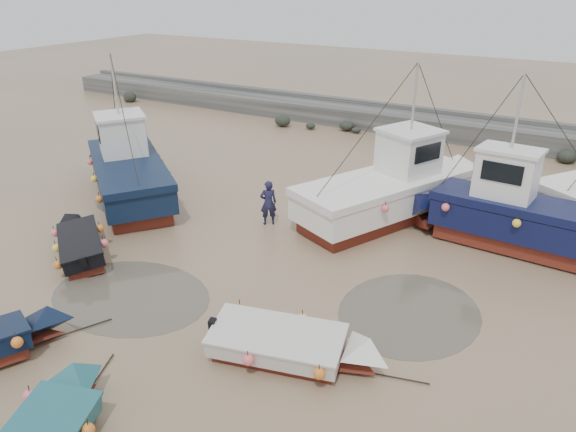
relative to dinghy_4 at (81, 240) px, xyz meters
name	(u,v)px	position (x,y,z in m)	size (l,w,h in m)	color
ground	(213,300)	(5.96, -0.11, -0.55)	(120.00, 120.00, 0.00)	#9A7B5D
seawall	(433,126)	(6.01, 21.88, 0.07)	(60.00, 4.92, 1.50)	slate
puddle_a	(131,295)	(3.58, -1.22, -0.55)	(5.36, 5.36, 0.01)	#565043
puddle_b	(409,312)	(11.46, 2.33, -0.55)	(4.14, 4.14, 0.01)	#565043
puddle_c	(132,205)	(-1.82, 4.24, -0.55)	(3.78, 3.78, 0.01)	#565043
puddle_d	(378,201)	(7.27, 10.12, -0.55)	(6.40, 6.40, 0.01)	#565043
dinghy_4	(81,240)	(0.00, 0.00, 0.00)	(4.92, 3.90, 1.43)	maroon
dinghy_5	(291,342)	(9.54, -1.38, 0.00)	(5.71, 2.57, 1.43)	maroon
cabin_boat_0	(128,167)	(-2.80, 5.14, 0.75)	(9.63, 7.84, 6.22)	maroon
cabin_boat_1	(398,187)	(8.49, 8.99, 0.75)	(6.17, 10.82, 6.22)	maroon
cabin_boat_2	(507,211)	(12.88, 8.47, 0.81)	(9.56, 3.07, 6.22)	maroon
person	(269,224)	(4.38, 5.62, -0.55)	(0.67, 0.44, 1.85)	#1C1C3B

